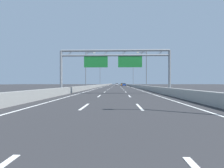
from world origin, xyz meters
TOP-DOWN VIEW (x-y plane):
  - ground_plane at (0.00, 100.00)m, footprint 260.00×260.00m
  - lane_dash_left_1 at (-1.80, 12.50)m, footprint 0.16×3.00m
  - lane_dash_left_2 at (-1.80, 21.50)m, footprint 0.16×3.00m
  - lane_dash_left_3 at (-1.80, 30.50)m, footprint 0.16×3.00m
  - lane_dash_left_4 at (-1.80, 39.50)m, footprint 0.16×3.00m
  - lane_dash_left_5 at (-1.80, 48.50)m, footprint 0.16×3.00m
  - lane_dash_left_6 at (-1.80, 57.50)m, footprint 0.16×3.00m
  - lane_dash_left_7 at (-1.80, 66.50)m, footprint 0.16×3.00m
  - lane_dash_left_8 at (-1.80, 75.50)m, footprint 0.16×3.00m
  - lane_dash_left_9 at (-1.80, 84.50)m, footprint 0.16×3.00m
  - lane_dash_left_10 at (-1.80, 93.50)m, footprint 0.16×3.00m
  - lane_dash_left_11 at (-1.80, 102.50)m, footprint 0.16×3.00m
  - lane_dash_left_12 at (-1.80, 111.50)m, footprint 0.16×3.00m
  - lane_dash_left_13 at (-1.80, 120.50)m, footprint 0.16×3.00m
  - lane_dash_left_14 at (-1.80, 129.50)m, footprint 0.16×3.00m
  - lane_dash_left_15 at (-1.80, 138.50)m, footprint 0.16×3.00m
  - lane_dash_left_16 at (-1.80, 147.50)m, footprint 0.16×3.00m
  - lane_dash_left_17 at (-1.80, 156.50)m, footprint 0.16×3.00m
  - lane_dash_right_1 at (1.80, 12.50)m, footprint 0.16×3.00m
  - lane_dash_right_2 at (1.80, 21.50)m, footprint 0.16×3.00m
  - lane_dash_right_3 at (1.80, 30.50)m, footprint 0.16×3.00m
  - lane_dash_right_4 at (1.80, 39.50)m, footprint 0.16×3.00m
  - lane_dash_right_5 at (1.80, 48.50)m, footprint 0.16×3.00m
  - lane_dash_right_6 at (1.80, 57.50)m, footprint 0.16×3.00m
  - lane_dash_right_7 at (1.80, 66.50)m, footprint 0.16×3.00m
  - lane_dash_right_8 at (1.80, 75.50)m, footprint 0.16×3.00m
  - lane_dash_right_9 at (1.80, 84.50)m, footprint 0.16×3.00m
  - lane_dash_right_10 at (1.80, 93.50)m, footprint 0.16×3.00m
  - lane_dash_right_11 at (1.80, 102.50)m, footprint 0.16×3.00m
  - lane_dash_right_12 at (1.80, 111.50)m, footprint 0.16×3.00m
  - lane_dash_right_13 at (1.80, 120.50)m, footprint 0.16×3.00m
  - lane_dash_right_14 at (1.80, 129.50)m, footprint 0.16×3.00m
  - lane_dash_right_15 at (1.80, 138.50)m, footprint 0.16×3.00m
  - lane_dash_right_16 at (1.80, 147.50)m, footprint 0.16×3.00m
  - lane_dash_right_17 at (1.80, 156.50)m, footprint 0.16×3.00m
  - edge_line_left at (-5.25, 88.00)m, footprint 0.16×176.00m
  - edge_line_right at (5.25, 88.00)m, footprint 0.16×176.00m
  - barrier_left at (-6.90, 110.00)m, footprint 0.45×220.00m
  - barrier_right at (6.90, 110.00)m, footprint 0.45×220.00m
  - sign_gantry at (-0.06, 25.59)m, footprint 15.84×0.36m
  - streetlamp_left_mid at (-7.47, 44.36)m, footprint 2.58×0.28m
  - streetlamp_right_mid at (7.47, 44.36)m, footprint 2.58×0.28m
  - streetlamp_left_far at (-7.47, 80.12)m, footprint 2.58×0.28m
  - streetlamp_right_far at (7.47, 80.12)m, footprint 2.58×0.28m
  - blue_car at (3.79, 89.87)m, footprint 1.81×4.41m
  - silver_car at (3.45, 121.68)m, footprint 1.73×4.25m
  - orange_car at (3.43, 107.29)m, footprint 1.74×4.34m
  - white_car at (0.01, 121.54)m, footprint 1.84×4.20m

SIDE VIEW (x-z plane):
  - ground_plane at x=0.00m, z-range 0.00..0.00m
  - lane_dash_left_1 at x=-1.80m, z-range 0.00..0.01m
  - lane_dash_left_2 at x=-1.80m, z-range 0.00..0.01m
  - lane_dash_left_3 at x=-1.80m, z-range 0.00..0.01m
  - lane_dash_left_4 at x=-1.80m, z-range 0.00..0.01m
  - lane_dash_left_5 at x=-1.80m, z-range 0.00..0.01m
  - lane_dash_left_6 at x=-1.80m, z-range 0.00..0.01m
  - lane_dash_left_7 at x=-1.80m, z-range 0.00..0.01m
  - lane_dash_left_8 at x=-1.80m, z-range 0.00..0.01m
  - lane_dash_left_9 at x=-1.80m, z-range 0.00..0.01m
  - lane_dash_left_10 at x=-1.80m, z-range 0.00..0.01m
  - lane_dash_left_11 at x=-1.80m, z-range 0.00..0.01m
  - lane_dash_left_12 at x=-1.80m, z-range 0.00..0.01m
  - lane_dash_left_13 at x=-1.80m, z-range 0.00..0.01m
  - lane_dash_left_14 at x=-1.80m, z-range 0.00..0.01m
  - lane_dash_left_15 at x=-1.80m, z-range 0.00..0.01m
  - lane_dash_left_16 at x=-1.80m, z-range 0.00..0.01m
  - lane_dash_left_17 at x=-1.80m, z-range 0.00..0.01m
  - lane_dash_right_1 at x=1.80m, z-range 0.00..0.01m
  - lane_dash_right_2 at x=1.80m, z-range 0.00..0.01m
  - lane_dash_right_3 at x=1.80m, z-range 0.00..0.01m
  - lane_dash_right_4 at x=1.80m, z-range 0.00..0.01m
  - lane_dash_right_5 at x=1.80m, z-range 0.00..0.01m
  - lane_dash_right_6 at x=1.80m, z-range 0.00..0.01m
  - lane_dash_right_7 at x=1.80m, z-range 0.00..0.01m
  - lane_dash_right_8 at x=1.80m, z-range 0.00..0.01m
  - lane_dash_right_9 at x=1.80m, z-range 0.00..0.01m
  - lane_dash_right_10 at x=1.80m, z-range 0.00..0.01m
  - lane_dash_right_11 at x=1.80m, z-range 0.00..0.01m
  - lane_dash_right_12 at x=1.80m, z-range 0.00..0.01m
  - lane_dash_right_13 at x=1.80m, z-range 0.00..0.01m
  - lane_dash_right_14 at x=1.80m, z-range 0.00..0.01m
  - lane_dash_right_15 at x=1.80m, z-range 0.00..0.01m
  - lane_dash_right_16 at x=1.80m, z-range 0.00..0.01m
  - lane_dash_right_17 at x=1.80m, z-range 0.00..0.01m
  - edge_line_left at x=-5.25m, z-range 0.00..0.01m
  - edge_line_right at x=5.25m, z-range 0.00..0.01m
  - barrier_left at x=-6.90m, z-range 0.00..0.95m
  - barrier_right at x=6.90m, z-range 0.00..0.95m
  - orange_car at x=3.43m, z-range 0.02..1.40m
  - blue_car at x=3.79m, z-range 0.03..1.44m
  - white_car at x=0.01m, z-range 0.02..1.46m
  - silver_car at x=3.45m, z-range 0.02..1.49m
  - sign_gantry at x=-0.06m, z-range 1.62..7.98m
  - streetlamp_left_mid at x=-7.47m, z-range 0.65..10.15m
  - streetlamp_right_mid at x=7.47m, z-range 0.65..10.15m
  - streetlamp_left_far at x=-7.47m, z-range 0.65..10.15m
  - streetlamp_right_far at x=7.47m, z-range 0.65..10.15m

